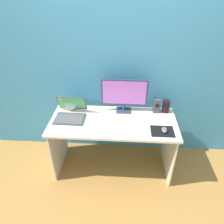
{
  "coord_description": "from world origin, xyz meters",
  "views": [
    {
      "loc": [
        0.11,
        -1.96,
        2.14
      ],
      "look_at": [
        -0.01,
        -0.02,
        0.86
      ],
      "focal_mm": 33.58,
      "sensor_mm": 36.0,
      "label": 1
    }
  ],
  "objects": [
    {
      "name": "mousepad",
      "position": [
        0.54,
        -0.16,
        0.73
      ],
      "size": [
        0.25,
        0.2,
        0.0
      ],
      "primitive_type": "cube",
      "color": "black",
      "rests_on": "desk"
    },
    {
      "name": "speaker_near_monitor",
      "position": [
        0.51,
        0.23,
        0.82
      ],
      "size": [
        0.08,
        0.08,
        0.18
      ],
      "color": "#363947",
      "rests_on": "desk"
    },
    {
      "name": "fishbowl",
      "position": [
        -0.54,
        0.22,
        0.8
      ],
      "size": [
        0.16,
        0.16,
        0.16
      ],
      "primitive_type": "sphere",
      "color": "silver",
      "rests_on": "desk"
    },
    {
      "name": "mouse",
      "position": [
        0.56,
        -0.16,
        0.75
      ],
      "size": [
        0.07,
        0.1,
        0.04
      ],
      "primitive_type": "ellipsoid",
      "rotation": [
        0.0,
        0.0,
        -0.05
      ],
      "color": "#59535C",
      "rests_on": "mousepad"
    },
    {
      "name": "ground_plane",
      "position": [
        0.0,
        0.0,
        0.0
      ],
      "size": [
        8.0,
        8.0,
        0.0
      ],
      "primitive_type": "plane",
      "color": "olive"
    },
    {
      "name": "desk",
      "position": [
        0.0,
        0.0,
        0.58
      ],
      "size": [
        1.46,
        0.64,
        0.73
      ],
      "color": "beige",
      "rests_on": "ground_plane"
    },
    {
      "name": "keyboard_external",
      "position": [
        0.06,
        -0.18,
        0.73
      ],
      "size": [
        0.42,
        0.13,
        0.01
      ],
      "primitive_type": "cube",
      "rotation": [
        0.0,
        0.0,
        -0.05
      ],
      "color": "white",
      "rests_on": "desk"
    },
    {
      "name": "monitor",
      "position": [
        0.12,
        0.22,
        0.96
      ],
      "size": [
        0.55,
        0.14,
        0.42
      ],
      "color": "#26324E",
      "rests_on": "desk"
    },
    {
      "name": "speaker_right",
      "position": [
        0.63,
        0.23,
        0.81
      ],
      "size": [
        0.07,
        0.07,
        0.16
      ],
      "color": "black",
      "rests_on": "desk"
    },
    {
      "name": "laptop",
      "position": [
        -0.51,
        0.05,
        0.78
      ],
      "size": [
        0.35,
        0.35,
        0.23
      ],
      "color": "#38404E",
      "rests_on": "desk"
    },
    {
      "name": "wall_back",
      "position": [
        0.0,
        0.42,
        1.25
      ],
      "size": [
        6.0,
        0.04,
        2.5
      ],
      "primitive_type": "cube",
      "color": "teal",
      "rests_on": "ground_plane"
    }
  ]
}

